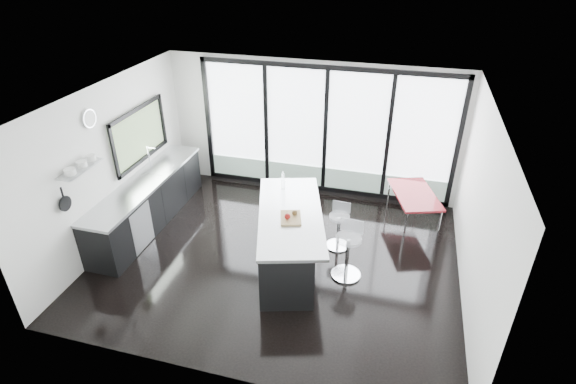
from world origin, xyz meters
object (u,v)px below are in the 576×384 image
(bar_stool_near, at_px, (347,257))
(bar_stool_far, at_px, (338,231))
(island, at_px, (286,238))
(red_table, at_px, (412,209))

(bar_stool_near, xyz_separation_m, bar_stool_far, (-0.26, 0.75, -0.05))
(bar_stool_near, height_order, bar_stool_far, bar_stool_near)
(island, relative_size, bar_stool_near, 3.38)
(bar_stool_near, bearing_deg, red_table, 69.48)
(island, bearing_deg, bar_stool_far, 40.42)
(island, xyz_separation_m, bar_stool_near, (1.04, -0.08, -0.12))
(bar_stool_far, xyz_separation_m, red_table, (1.23, 1.09, 0.01))
(bar_stool_near, relative_size, bar_stool_far, 1.17)
(bar_stool_far, bearing_deg, island, -136.17)
(island, height_order, bar_stool_far, island)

